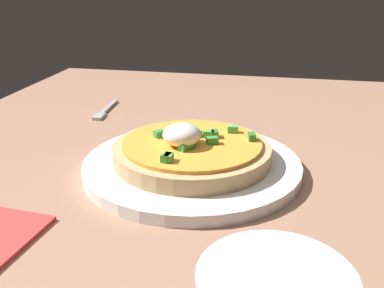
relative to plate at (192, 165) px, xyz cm
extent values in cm
cube|color=#9E7159|center=(1.22, 4.68, -2.19)|extent=(103.50, 89.48, 3.06)
cylinder|color=white|center=(0.00, 0.00, 0.00)|extent=(25.12, 25.12, 1.33)
cylinder|color=tan|center=(0.00, 0.00, 1.60)|extent=(18.08, 18.08, 1.87)
cylinder|color=#F59E37|center=(0.00, 0.00, 2.74)|extent=(15.90, 15.90, 0.42)
ellipsoid|color=white|center=(0.85, -0.90, 4.20)|extent=(4.27, 4.27, 2.50)
cube|color=#4EBB50|center=(-4.00, 4.17, 3.35)|extent=(1.04, 1.42, 0.80)
cube|color=#56B649|center=(-1.67, 0.12, 3.35)|extent=(1.37, 1.51, 0.80)
cube|color=green|center=(-0.76, -4.04, 3.35)|extent=(1.50, 1.43, 0.80)
cube|color=#318035|center=(-2.00, 2.30, 3.35)|extent=(1.43, 1.08, 0.80)
cube|color=green|center=(2.27, -0.01, 3.35)|extent=(1.46, 1.48, 0.80)
cube|color=#2D8731|center=(5.90, -1.47, 3.35)|extent=(1.42, 1.04, 0.80)
cube|color=green|center=(-1.72, 1.61, 3.35)|extent=(0.91, 1.35, 0.80)
cube|color=green|center=(0.18, 2.36, 3.35)|extent=(1.25, 1.49, 0.80)
cube|color=#34812D|center=(-1.92, 6.62, 3.35)|extent=(1.43, 1.08, 0.80)
cube|color=green|center=(2.66, -0.31, 3.35)|extent=(1.51, 1.31, 0.80)
cube|color=#56AB4B|center=(5.83, -1.24, 3.35)|extent=(1.28, 0.81, 0.80)
cube|color=#B7B7BC|center=(-21.49, -18.63, -0.41)|extent=(7.83, 1.11, 0.50)
cube|color=#B7B7BC|center=(-16.19, -18.28, -0.41)|extent=(2.89, 1.58, 0.50)
camera|label=1|loc=(45.83, 9.33, 21.21)|focal=41.31mm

